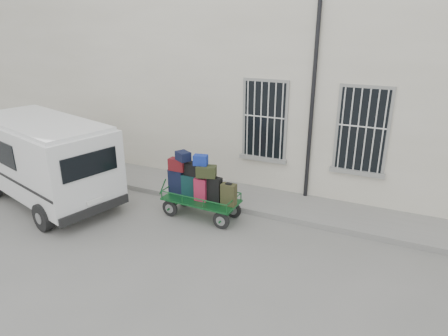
% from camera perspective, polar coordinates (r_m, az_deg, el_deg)
% --- Properties ---
extents(ground, '(80.00, 80.00, 0.00)m').
position_cam_1_polar(ground, '(9.78, 1.67, -10.13)').
color(ground, slate).
rests_on(ground, ground).
extents(building, '(24.00, 5.15, 6.00)m').
position_cam_1_polar(building, '(13.80, 11.14, 11.78)').
color(building, beige).
rests_on(building, ground).
extents(sidewalk, '(24.00, 1.70, 0.15)m').
position_cam_1_polar(sidewalk, '(11.57, 6.03, -4.76)').
color(sidewalk, gray).
rests_on(sidewalk, ground).
extents(luggage_cart, '(2.38, 0.99, 1.77)m').
position_cam_1_polar(luggage_cart, '(10.51, -3.73, -2.59)').
color(luggage_cart, black).
rests_on(luggage_cart, ground).
extents(van, '(5.13, 3.21, 2.41)m').
position_cam_1_polar(van, '(12.30, -24.21, 1.59)').
color(van, white).
rests_on(van, ground).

